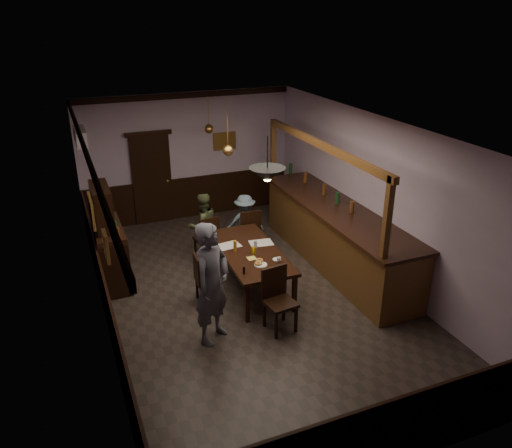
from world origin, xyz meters
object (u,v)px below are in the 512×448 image
dining_table (250,254)px  chair_far_left (208,237)px  pendant_brass_mid (228,151)px  pendant_brass_far (209,129)px  chair_far_right (249,230)px  person_standing (212,284)px  chair_side (203,277)px  coffee_cup (279,259)px  chair_near (278,296)px  soda_can (254,250)px  sideboard (109,244)px  person_seated_left (203,225)px  bar_counter (336,235)px  person_seated_right (245,222)px  pendant_iron (267,175)px

dining_table → chair_far_left: (-0.40, 1.28, -0.15)m
pendant_brass_mid → pendant_brass_far: 1.84m
chair_far_right → person_standing: size_ratio=0.52×
chair_far_right → chair_side: size_ratio=1.09×
pendant_brass_mid → chair_far_right: bearing=16.9°
coffee_cup → chair_far_right: bearing=85.9°
chair_near → soda_can: 1.21m
soda_can → pendant_brass_mid: size_ratio=0.15×
sideboard → coffee_cup: bearing=-34.6°
person_standing → person_seated_left: bearing=37.8°
chair_far_right → pendant_brass_mid: pendant_brass_mid is taller
chair_far_right → pendant_brass_far: bearing=-76.6°
chair_far_left → chair_far_right: chair_far_right is taller
bar_counter → person_standing: bearing=-154.4°
chair_far_right → bar_counter: size_ratio=0.22×
person_standing → chair_far_left: bearing=36.2°
chair_far_left → person_standing: 2.63m
bar_counter → chair_far_left: bearing=155.1°
person_seated_left → person_seated_right: 0.90m
coffee_cup → chair_near: bearing=-114.0°
coffee_cup → dining_table: bearing=118.0°
chair_near → chair_far_left: bearing=90.9°
sideboard → pendant_brass_far: bearing=34.8°
person_seated_left → pendant_iron: 2.95m
pendant_iron → pendant_brass_far: bearing=86.4°
person_seated_left → sideboard: size_ratio=0.72×
coffee_cup → pendant_brass_far: pendant_brass_far is taller
person_standing → bar_counter: 3.33m
dining_table → person_standing: size_ratio=1.15×
sideboard → bar_counter: (4.20, -0.98, -0.12)m
soda_can → person_seated_right: bearing=74.2°
pendant_brass_mid → person_standing: bearing=-115.2°
person_standing → pendant_brass_mid: size_ratio=2.40×
person_seated_right → chair_far_left: bearing=33.6°
person_standing → sideboard: person_standing is taller
coffee_cup → pendant_brass_mid: pendant_brass_mid is taller
person_seated_right → dining_table: bearing=89.9°
chair_far_left → pendant_iron: (0.38, -2.08, 1.87)m
chair_far_right → pendant_iron: (-0.50, -2.05, 1.86)m
coffee_cup → bar_counter: (1.61, 0.81, -0.16)m
person_standing → person_seated_right: 3.20m
chair_far_right → person_seated_left: size_ratio=0.74×
person_standing → soda_can: person_standing is taller
dining_table → bar_counter: 1.92m
person_standing → person_seated_left: person_standing is taller
coffee_cup → pendant_brass_far: 3.84m
chair_side → sideboard: 1.95m
bar_counter → person_seated_right: bearing=136.8°
chair_near → pendant_iron: pendant_iron is taller
person_seated_left → bar_counter: bar_counter is taller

